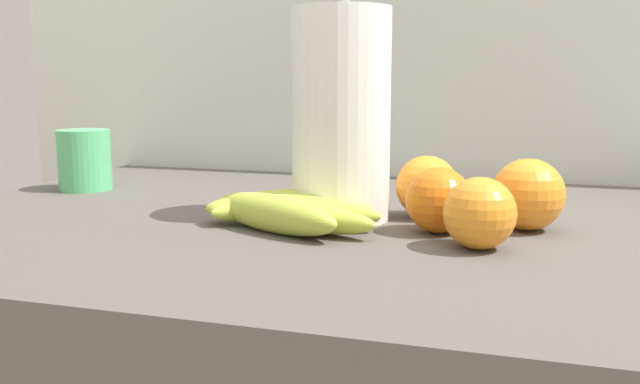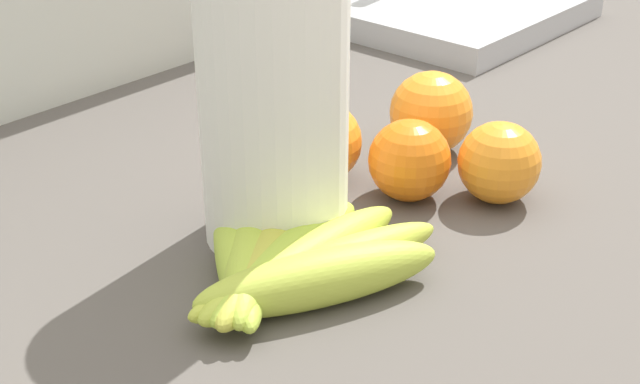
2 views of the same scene
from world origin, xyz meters
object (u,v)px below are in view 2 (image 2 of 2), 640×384
(orange_center, at_px, (499,163))
(paper_towel_roll, at_px, (273,92))
(banana_bunch, at_px, (287,262))
(sink_basin, at_px, (455,9))
(orange_back_left, at_px, (320,142))
(orange_right, at_px, (435,114))
(orange_back_right, at_px, (410,160))

(orange_center, relative_size, paper_towel_roll, 0.26)
(banana_bunch, distance_m, orange_center, 0.23)
(orange_center, xyz_separation_m, paper_towel_roll, (-0.17, 0.10, 0.09))
(banana_bunch, distance_m, sink_basin, 0.70)
(orange_center, relative_size, orange_back_left, 0.96)
(orange_center, bearing_deg, sink_basin, 37.84)
(orange_center, bearing_deg, orange_back_left, 117.12)
(banana_bunch, distance_m, orange_right, 0.27)
(banana_bunch, distance_m, orange_back_left, 0.18)
(paper_towel_roll, bearing_deg, banana_bunch, -130.10)
(orange_right, height_order, orange_center, orange_right)
(orange_back_left, bearing_deg, orange_right, -20.09)
(banana_bunch, height_order, paper_towel_roll, paper_towel_roll)
(orange_back_right, xyz_separation_m, sink_basin, (0.47, 0.26, -0.02))
(orange_center, relative_size, orange_back_right, 1.00)
(orange_right, bearing_deg, orange_back_right, -157.48)
(orange_back_left, bearing_deg, paper_towel_roll, -158.51)
(orange_back_left, bearing_deg, banana_bunch, -146.64)
(orange_back_right, height_order, paper_towel_roll, paper_towel_roll)
(orange_back_left, xyz_separation_m, paper_towel_roll, (-0.10, -0.04, 0.09))
(orange_back_left, distance_m, orange_back_right, 0.09)
(orange_center, bearing_deg, banana_bunch, 168.26)
(banana_bunch, xyz_separation_m, paper_towel_roll, (0.05, 0.06, 0.11))
(paper_towel_roll, height_order, sink_basin, paper_towel_roll)
(orange_back_right, bearing_deg, orange_center, -51.71)
(sink_basin, bearing_deg, orange_center, -142.16)
(orange_center, relative_size, sink_basin, 0.22)
(banana_bunch, height_order, orange_right, orange_right)
(banana_bunch, relative_size, orange_right, 2.73)
(orange_center, xyz_separation_m, orange_back_left, (-0.07, 0.14, 0.00))
(orange_center, bearing_deg, paper_towel_roll, 148.70)
(orange_right, bearing_deg, sink_basin, 31.09)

